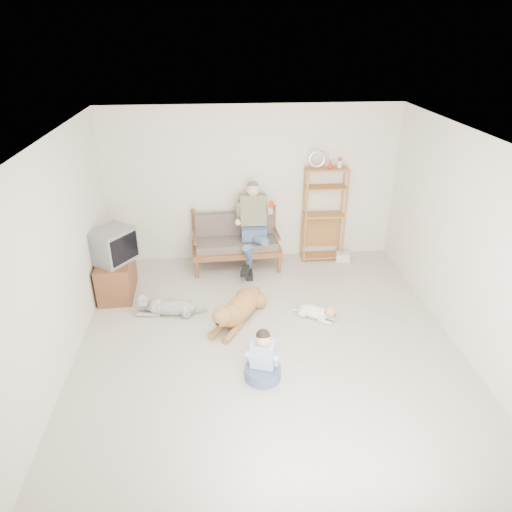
{
  "coord_description": "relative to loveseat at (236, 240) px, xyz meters",
  "views": [
    {
      "loc": [
        -0.58,
        -4.76,
        3.81
      ],
      "look_at": [
        -0.08,
        1.0,
        0.88
      ],
      "focal_mm": 32.0,
      "sensor_mm": 36.0,
      "label": 1
    }
  ],
  "objects": [
    {
      "name": "ceiling",
      "position": [
        0.31,
        -2.41,
        2.21
      ],
      "size": [
        5.5,
        5.5,
        0.0
      ],
      "primitive_type": "plane",
      "rotation": [
        3.14,
        0.0,
        0.0
      ],
      "color": "white",
      "rests_on": "ground"
    },
    {
      "name": "man",
      "position": [
        0.27,
        -0.2,
        0.21
      ],
      "size": [
        0.58,
        0.83,
        1.34
      ],
      "color": "#4A5F88",
      "rests_on": "loveseat"
    },
    {
      "name": "crt_tv",
      "position": [
        -1.89,
        -0.83,
        0.37
      ],
      "size": [
        0.75,
        0.78,
        0.51
      ],
      "rotation": [
        0.0,
        0.0,
        -0.61
      ],
      "color": "slate",
      "rests_on": "tv_stand"
    },
    {
      "name": "wall_right",
      "position": [
        2.81,
        -2.41,
        0.86
      ],
      "size": [
        0.0,
        5.5,
        5.5
      ],
      "primitive_type": "plane",
      "rotation": [
        1.57,
        0.0,
        -1.57
      ],
      "color": "beige",
      "rests_on": "ground"
    },
    {
      "name": "child",
      "position": [
        0.18,
        -2.93,
        -0.24
      ],
      "size": [
        0.44,
        0.44,
        0.69
      ],
      "rotation": [
        0.0,
        0.0,
        -0.31
      ],
      "color": "#4A5F88",
      "rests_on": "ground"
    },
    {
      "name": "wall_front",
      "position": [
        0.31,
        -5.16,
        0.86
      ],
      "size": [
        5.0,
        0.0,
        5.0
      ],
      "primitive_type": "plane",
      "rotation": [
        -1.57,
        0.0,
        0.0
      ],
      "color": "beige",
      "rests_on": "ground"
    },
    {
      "name": "terrier",
      "position": [
        1.1,
        -1.77,
        -0.38
      ],
      "size": [
        0.61,
        0.47,
        0.26
      ],
      "rotation": [
        0.0,
        0.0,
        0.95
      ],
      "color": "white",
      "rests_on": "ground"
    },
    {
      "name": "wall_outlet",
      "position": [
        -0.94,
        0.33,
        -0.19
      ],
      "size": [
        0.12,
        0.02,
        0.08
      ],
      "primitive_type": "cube",
      "color": "silver",
      "rests_on": "ground"
    },
    {
      "name": "wall_back",
      "position": [
        0.31,
        0.34,
        0.86
      ],
      "size": [
        5.0,
        0.0,
        5.0
      ],
      "primitive_type": "plane",
      "rotation": [
        1.57,
        0.0,
        0.0
      ],
      "color": "beige",
      "rests_on": "ground"
    },
    {
      "name": "wall_left",
      "position": [
        -2.19,
        -2.41,
        0.86
      ],
      "size": [
        0.0,
        5.5,
        5.5
      ],
      "primitive_type": "plane",
      "rotation": [
        1.57,
        0.0,
        1.57
      ],
      "color": "beige",
      "rests_on": "ground"
    },
    {
      "name": "tv_stand",
      "position": [
        -1.92,
        -0.79,
        -0.19
      ],
      "size": [
        0.54,
        0.92,
        0.6
      ],
      "rotation": [
        0.0,
        0.0,
        0.04
      ],
      "color": "brown",
      "rests_on": "ground"
    },
    {
      "name": "etagere",
      "position": [
        1.55,
        0.14,
        0.38
      ],
      "size": [
        0.75,
        0.33,
        1.98
      ],
      "color": "#AE7436",
      "rests_on": "ground"
    },
    {
      "name": "loveseat",
      "position": [
        0.0,
        0.0,
        0.0
      ],
      "size": [
        1.53,
        0.77,
        0.95
      ],
      "rotation": [
        0.0,
        0.0,
        0.05
      ],
      "color": "brown",
      "rests_on": "ground"
    },
    {
      "name": "shaggy_dog",
      "position": [
        -1.12,
        -1.45,
        -0.35
      ],
      "size": [
        1.1,
        0.33,
        0.32
      ],
      "rotation": [
        0.0,
        0.0,
        -1.66
      ],
      "color": "silver",
      "rests_on": "ground"
    },
    {
      "name": "golden_retriever",
      "position": [
        -0.06,
        -1.7,
        -0.3
      ],
      "size": [
        0.87,
        1.35,
        0.45
      ],
      "rotation": [
        0.0,
        0.0,
        -0.53
      ],
      "color": "#A86A3A",
      "rests_on": "ground"
    },
    {
      "name": "book_stack",
      "position": [
        1.92,
        -0.01,
        -0.41
      ],
      "size": [
        0.27,
        0.22,
        0.15
      ],
      "primitive_type": "cube",
      "rotation": [
        0.0,
        0.0,
        -0.18
      ],
      "color": "white",
      "rests_on": "ground"
    },
    {
      "name": "floor",
      "position": [
        0.31,
        -2.41,
        -0.49
      ],
      "size": [
        5.5,
        5.5,
        0.0
      ],
      "primitive_type": "plane",
      "color": "beige",
      "rests_on": "ground"
    }
  ]
}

